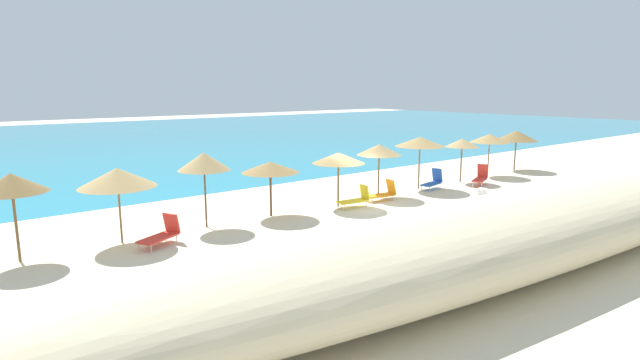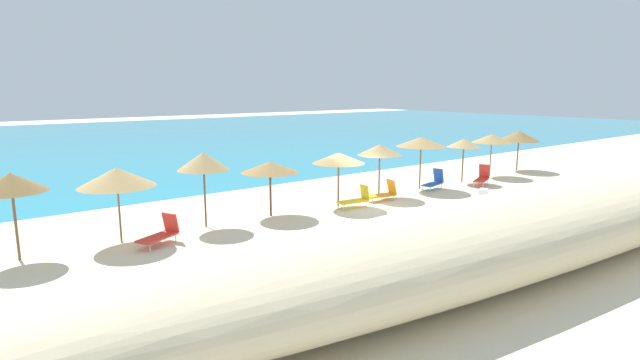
{
  "view_description": "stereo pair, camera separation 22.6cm",
  "coord_description": "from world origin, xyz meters",
  "px_view_note": "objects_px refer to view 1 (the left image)",
  "views": [
    {
      "loc": [
        -15.34,
        -16.09,
        5.42
      ],
      "look_at": [
        -1.77,
        1.02,
        1.36
      ],
      "focal_mm": 27.75,
      "sensor_mm": 36.0,
      "label": 1
    },
    {
      "loc": [
        -15.16,
        -16.23,
        5.42
      ],
      "look_at": [
        -1.77,
        1.02,
        1.36
      ],
      "focal_mm": 27.75,
      "sensor_mm": 36.0,
      "label": 2
    }
  ],
  "objects_px": {
    "beach_umbrella_3": "(204,161)",
    "lounge_chair_4": "(356,199)",
    "beach_umbrella_4": "(270,167)",
    "beach_umbrella_5": "(338,158)",
    "beach_umbrella_7": "(420,142)",
    "beach_umbrella_9": "(490,138)",
    "lounge_chair_3": "(162,234)",
    "beach_umbrella_8": "(462,143)",
    "beach_umbrella_10": "(516,136)",
    "lounge_chair_0": "(433,181)",
    "beach_umbrella_2": "(117,178)",
    "beach_umbrella_6": "(379,150)",
    "cooler_box": "(482,191)",
    "lounge_chair_2": "(383,193)",
    "beach_umbrella_1": "(11,183)",
    "lounge_chair_1": "(481,177)"
  },
  "relations": [
    {
      "from": "beach_umbrella_1",
      "to": "beach_umbrella_4",
      "type": "distance_m",
      "value": 9.38
    },
    {
      "from": "beach_umbrella_1",
      "to": "lounge_chair_2",
      "type": "height_order",
      "value": "beach_umbrella_1"
    },
    {
      "from": "beach_umbrella_4",
      "to": "lounge_chair_3",
      "type": "bearing_deg",
      "value": -168.98
    },
    {
      "from": "beach_umbrella_3",
      "to": "beach_umbrella_5",
      "type": "height_order",
      "value": "beach_umbrella_3"
    },
    {
      "from": "beach_umbrella_8",
      "to": "beach_umbrella_10",
      "type": "bearing_deg",
      "value": 3.32
    },
    {
      "from": "beach_umbrella_8",
      "to": "beach_umbrella_9",
      "type": "relative_size",
      "value": 0.97
    },
    {
      "from": "beach_umbrella_2",
      "to": "lounge_chair_2",
      "type": "bearing_deg",
      "value": -4.7
    },
    {
      "from": "beach_umbrella_3",
      "to": "lounge_chair_4",
      "type": "height_order",
      "value": "beach_umbrella_3"
    },
    {
      "from": "lounge_chair_2",
      "to": "lounge_chair_3",
      "type": "bearing_deg",
      "value": 100.84
    },
    {
      "from": "beach_umbrella_10",
      "to": "beach_umbrella_7",
      "type": "bearing_deg",
      "value": -179.22
    },
    {
      "from": "beach_umbrella_1",
      "to": "beach_umbrella_3",
      "type": "relative_size",
      "value": 0.95
    },
    {
      "from": "beach_umbrella_2",
      "to": "lounge_chair_3",
      "type": "height_order",
      "value": "beach_umbrella_2"
    },
    {
      "from": "beach_umbrella_5",
      "to": "beach_umbrella_10",
      "type": "xyz_separation_m",
      "value": [
        16.02,
        0.53,
        0.05
      ]
    },
    {
      "from": "beach_umbrella_3",
      "to": "beach_umbrella_9",
      "type": "distance_m",
      "value": 19.04
    },
    {
      "from": "beach_umbrella_3",
      "to": "lounge_chair_3",
      "type": "distance_m",
      "value": 3.32
    },
    {
      "from": "beach_umbrella_3",
      "to": "lounge_chair_4",
      "type": "distance_m",
      "value": 7.32
    },
    {
      "from": "beach_umbrella_3",
      "to": "beach_umbrella_4",
      "type": "xyz_separation_m",
      "value": [
        2.97,
        -0.09,
        -0.51
      ]
    },
    {
      "from": "lounge_chair_2",
      "to": "cooler_box",
      "type": "xyz_separation_m",
      "value": [
        5.08,
        -2.18,
        -0.23
      ]
    },
    {
      "from": "beach_umbrella_9",
      "to": "lounge_chair_4",
      "type": "bearing_deg",
      "value": -175.05
    },
    {
      "from": "beach_umbrella_4",
      "to": "lounge_chair_1",
      "type": "relative_size",
      "value": 1.42
    },
    {
      "from": "lounge_chair_2",
      "to": "beach_umbrella_7",
      "type": "bearing_deg",
      "value": -66.21
    },
    {
      "from": "beach_umbrella_3",
      "to": "beach_umbrella_9",
      "type": "height_order",
      "value": "beach_umbrella_3"
    },
    {
      "from": "beach_umbrella_8",
      "to": "beach_umbrella_7",
      "type": "bearing_deg",
      "value": 175.99
    },
    {
      "from": "lounge_chair_3",
      "to": "beach_umbrella_8",
      "type": "bearing_deg",
      "value": -114.21
    },
    {
      "from": "beach_umbrella_1",
      "to": "beach_umbrella_2",
      "type": "xyz_separation_m",
      "value": [
        3.14,
        -0.07,
        -0.16
      ]
    },
    {
      "from": "beach_umbrella_9",
      "to": "beach_umbrella_2",
      "type": "bearing_deg",
      "value": 179.57
    },
    {
      "from": "beach_umbrella_4",
      "to": "cooler_box",
      "type": "xyz_separation_m",
      "value": [
        10.99,
        -3.1,
        -1.97
      ]
    },
    {
      "from": "lounge_chair_3",
      "to": "lounge_chair_0",
      "type": "bearing_deg",
      "value": -114.86
    },
    {
      "from": "beach_umbrella_2",
      "to": "beach_umbrella_6",
      "type": "distance_m",
      "value": 12.56
    },
    {
      "from": "beach_umbrella_6",
      "to": "beach_umbrella_8",
      "type": "height_order",
      "value": "beach_umbrella_6"
    },
    {
      "from": "beach_umbrella_6",
      "to": "beach_umbrella_10",
      "type": "xyz_separation_m",
      "value": [
        13.1,
        0.24,
        -0.08
      ]
    },
    {
      "from": "lounge_chair_4",
      "to": "cooler_box",
      "type": "relative_size",
      "value": 3.1
    },
    {
      "from": "beach_umbrella_10",
      "to": "lounge_chair_0",
      "type": "height_order",
      "value": "beach_umbrella_10"
    },
    {
      "from": "beach_umbrella_7",
      "to": "lounge_chair_1",
      "type": "xyz_separation_m",
      "value": [
        3.53,
        -1.52,
        -2.11
      ]
    },
    {
      "from": "beach_umbrella_6",
      "to": "lounge_chair_3",
      "type": "xyz_separation_m",
      "value": [
        -11.5,
        -0.84,
        -1.99
      ]
    },
    {
      "from": "beach_umbrella_7",
      "to": "beach_umbrella_9",
      "type": "height_order",
      "value": "beach_umbrella_7"
    },
    {
      "from": "beach_umbrella_8",
      "to": "beach_umbrella_9",
      "type": "height_order",
      "value": "beach_umbrella_9"
    },
    {
      "from": "beach_umbrella_3",
      "to": "lounge_chair_2",
      "type": "relative_size",
      "value": 1.88
    },
    {
      "from": "lounge_chair_3",
      "to": "beach_umbrella_10",
      "type": "bearing_deg",
      "value": -113.92
    },
    {
      "from": "beach_umbrella_7",
      "to": "beach_umbrella_8",
      "type": "relative_size",
      "value": 1.11
    },
    {
      "from": "beach_umbrella_7",
      "to": "lounge_chair_0",
      "type": "xyz_separation_m",
      "value": [
        0.58,
        -0.53,
        -2.16
      ]
    },
    {
      "from": "beach_umbrella_2",
      "to": "beach_umbrella_3",
      "type": "relative_size",
      "value": 0.91
    },
    {
      "from": "lounge_chair_3",
      "to": "lounge_chair_4",
      "type": "height_order",
      "value": "lounge_chair_3"
    },
    {
      "from": "lounge_chair_0",
      "to": "beach_umbrella_5",
      "type": "bearing_deg",
      "value": 77.34
    },
    {
      "from": "beach_umbrella_1",
      "to": "beach_umbrella_3",
      "type": "bearing_deg",
      "value": -0.47
    },
    {
      "from": "lounge_chair_1",
      "to": "lounge_chair_4",
      "type": "xyz_separation_m",
      "value": [
        -9.17,
        0.44,
        -0.06
      ]
    },
    {
      "from": "beach_umbrella_4",
      "to": "beach_umbrella_5",
      "type": "distance_m",
      "value": 3.44
    },
    {
      "from": "beach_umbrella_1",
      "to": "lounge_chair_2",
      "type": "bearing_deg",
      "value": -4.01
    },
    {
      "from": "lounge_chair_3",
      "to": "lounge_chair_4",
      "type": "distance_m",
      "value": 9.07
    },
    {
      "from": "lounge_chair_1",
      "to": "cooler_box",
      "type": "bearing_deg",
      "value": 103.58
    }
  ]
}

